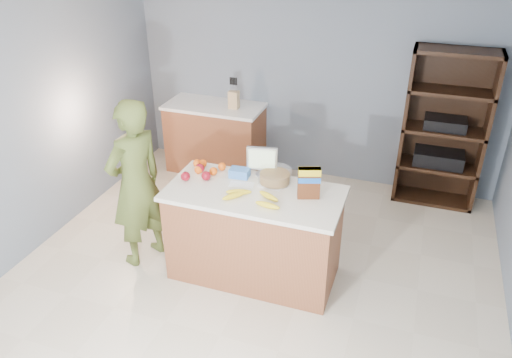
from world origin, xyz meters
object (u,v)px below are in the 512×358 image
(shelving_unit, at_px, (443,131))
(tv, at_px, (262,160))
(cereal_box, at_px, (309,181))
(person, at_px, (136,184))
(counter_peninsula, at_px, (254,237))

(shelving_unit, bearing_deg, tv, -132.38)
(tv, height_order, cereal_box, same)
(person, bearing_deg, cereal_box, 117.02)
(shelving_unit, height_order, person, shelving_unit)
(person, distance_m, tv, 1.19)
(counter_peninsula, relative_size, tv, 5.53)
(counter_peninsula, relative_size, cereal_box, 5.53)
(counter_peninsula, height_order, shelving_unit, shelving_unit)
(tv, bearing_deg, cereal_box, -27.16)
(shelving_unit, relative_size, cereal_box, 6.38)
(counter_peninsula, height_order, cereal_box, cereal_box)
(shelving_unit, bearing_deg, person, -140.99)
(tv, bearing_deg, person, -158.48)
(person, bearing_deg, counter_peninsula, 116.80)
(tv, distance_m, cereal_box, 0.57)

